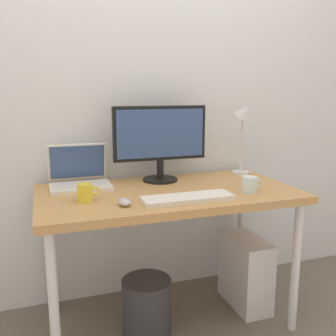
{
  "coord_description": "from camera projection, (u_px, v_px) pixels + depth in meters",
  "views": [
    {
      "loc": [
        -0.62,
        -1.83,
        1.27
      ],
      "look_at": [
        0.0,
        0.0,
        0.87
      ],
      "focal_mm": 40.73,
      "sensor_mm": 36.0,
      "label": 1
    }
  ],
  "objects": [
    {
      "name": "keyboard",
      "position": [
        188.0,
        198.0,
        1.81
      ],
      "size": [
        0.44,
        0.14,
        0.02
      ],
      "primitive_type": "cube",
      "color": "silver",
      "rests_on": "desk"
    },
    {
      "name": "monitor",
      "position": [
        160.0,
        138.0,
        2.16
      ],
      "size": [
        0.54,
        0.2,
        0.43
      ],
      "color": "black",
      "rests_on": "desk"
    },
    {
      "name": "desk_lamp",
      "position": [
        245.0,
        122.0,
        2.32
      ],
      "size": [
        0.11,
        0.16,
        0.46
      ],
      "color": "silver",
      "rests_on": "desk"
    },
    {
      "name": "glass_cup",
      "position": [
        249.0,
        185.0,
        1.95
      ],
      "size": [
        0.12,
        0.08,
        0.08
      ],
      "color": "silver",
      "rests_on": "desk"
    },
    {
      "name": "back_wall",
      "position": [
        146.0,
        85.0,
        2.27
      ],
      "size": [
        4.4,
        0.04,
        2.6
      ],
      "primitive_type": "cube",
      "color": "silver",
      "rests_on": "ground_plane"
    },
    {
      "name": "computer_tower",
      "position": [
        245.0,
        272.0,
        2.27
      ],
      "size": [
        0.18,
        0.36,
        0.42
      ],
      "primitive_type": "cube",
      "color": "silver",
      "rests_on": "ground_plane"
    },
    {
      "name": "laptop",
      "position": [
        79.0,
        176.0,
        2.07
      ],
      "size": [
        0.32,
        0.27,
        0.23
      ],
      "color": "silver",
      "rests_on": "desk"
    },
    {
      "name": "coffee_mug",
      "position": [
        85.0,
        192.0,
        1.79
      ],
      "size": [
        0.11,
        0.07,
        0.09
      ],
      "color": "yellow",
      "rests_on": "desk"
    },
    {
      "name": "wastebasket",
      "position": [
        147.0,
        306.0,
        2.01
      ],
      "size": [
        0.26,
        0.26,
        0.3
      ],
      "primitive_type": "cylinder",
      "color": "#333338",
      "rests_on": "ground_plane"
    },
    {
      "name": "ground_plane",
      "position": [
        168.0,
        320.0,
        2.15
      ],
      "size": [
        6.0,
        6.0,
        0.0
      ],
      "primitive_type": "plane",
      "color": "#665B51"
    },
    {
      "name": "desk",
      "position": [
        168.0,
        203.0,
        2.01
      ],
      "size": [
        1.34,
        0.7,
        0.75
      ],
      "color": "#B7844C",
      "rests_on": "ground_plane"
    },
    {
      "name": "mouse",
      "position": [
        125.0,
        202.0,
        1.73
      ],
      "size": [
        0.06,
        0.09,
        0.03
      ],
      "primitive_type": "ellipsoid",
      "color": "#B2B2B7",
      "rests_on": "desk"
    }
  ]
}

